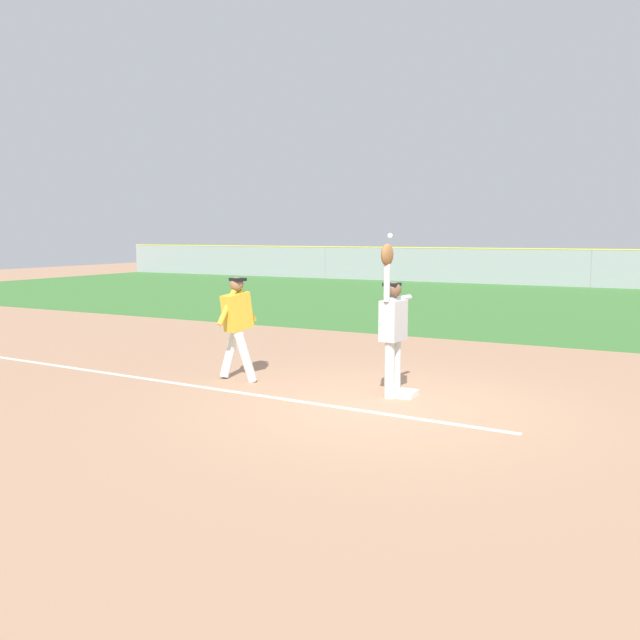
{
  "coord_description": "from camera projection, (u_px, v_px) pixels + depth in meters",
  "views": [
    {
      "loc": [
        3.66,
        -8.79,
        2.42
      ],
      "look_at": [
        -1.42,
        0.79,
        1.05
      ],
      "focal_mm": 38.43,
      "sensor_mm": 36.0,
      "label": 1
    }
  ],
  "objects": [
    {
      "name": "parked_car_tan",
      "position": [
        614.0,
        270.0,
        33.1
      ],
      "size": [
        4.41,
        2.14,
        1.25
      ],
      "rotation": [
        0.0,
        0.0,
        0.01
      ],
      "color": "tan",
      "rests_on": "ground_plane"
    },
    {
      "name": "fielder",
      "position": [
        393.0,
        323.0,
        10.07
      ],
      "size": [
        0.3,
        0.9,
        2.28
      ],
      "rotation": [
        0.0,
        0.0,
        3.05
      ],
      "color": "silver",
      "rests_on": "ground_plane"
    },
    {
      "name": "outfield_grass",
      "position": [
        558.0,
        306.0,
        23.12
      ],
      "size": [
        54.1,
        17.86,
        0.01
      ],
      "primitive_type": "cube",
      "color": "#3D7533",
      "rests_on": "ground_plane"
    },
    {
      "name": "chalk_foul_line",
      "position": [
        157.0,
        380.0,
        11.35
      ],
      "size": [
        11.99,
        0.68,
        0.01
      ],
      "primitive_type": "cube",
      "rotation": [
        0.0,
        0.0,
        -0.05
      ],
      "color": "white",
      "rests_on": "ground_plane"
    },
    {
      "name": "outfield_fence",
      "position": [
        591.0,
        268.0,
        30.84
      ],
      "size": [
        54.18,
        0.08,
        1.75
      ],
      "color": "#93999E",
      "rests_on": "ground_plane"
    },
    {
      "name": "ground_plane",
      "position": [
        382.0,
        405.0,
        9.71
      ],
      "size": [
        74.85,
        74.85,
        0.0
      ],
      "primitive_type": "plane",
      "color": "tan"
    },
    {
      "name": "parked_car_silver",
      "position": [
        425.0,
        265.0,
        37.94
      ],
      "size": [
        4.53,
        2.38,
        1.25
      ],
      "rotation": [
        0.0,
        0.0,
        -0.08
      ],
      "color": "#B7B7BC",
      "rests_on": "ground_plane"
    },
    {
      "name": "runner",
      "position": [
        237.0,
        321.0,
        11.24
      ],
      "size": [
        0.75,
        0.84,
        1.72
      ],
      "rotation": [
        0.0,
        0.0,
        -0.23
      ],
      "color": "white",
      "rests_on": "ground_plane"
    },
    {
      "name": "parked_car_blue",
      "position": [
        514.0,
        267.0,
        35.98
      ],
      "size": [
        4.56,
        2.43,
        1.25
      ],
      "rotation": [
        0.0,
        0.0,
        -0.09
      ],
      "color": "#23389E",
      "rests_on": "ground_plane"
    },
    {
      "name": "first_base",
      "position": [
        403.0,
        393.0,
        10.27
      ],
      "size": [
        0.39,
        0.39,
        0.08
      ],
      "primitive_type": "cube",
      "rotation": [
        0.0,
        0.0,
        0.02
      ],
      "color": "white",
      "rests_on": "ground_plane"
    },
    {
      "name": "baseball",
      "position": [
        390.0,
        236.0,
        10.19
      ],
      "size": [
        0.07,
        0.07,
        0.07
      ],
      "primitive_type": "sphere",
      "color": "white"
    }
  ]
}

